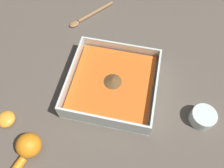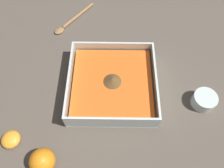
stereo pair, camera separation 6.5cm
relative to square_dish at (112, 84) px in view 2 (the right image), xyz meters
name	(u,v)px [view 2 (the right image)]	position (x,y,z in m)	size (l,w,h in m)	color
ground_plane	(124,95)	(0.04, -0.02, -0.02)	(4.00, 4.00, 0.00)	brown
square_dish	(112,84)	(0.00, 0.00, 0.00)	(0.26, 0.26, 0.07)	silver
spice_bowl	(204,100)	(0.27, -0.05, 0.00)	(0.07, 0.07, 0.04)	silver
lemon_squeezer	(40,168)	(-0.18, -0.24, 0.01)	(0.09, 0.18, 0.07)	orange
lemon_half	(11,139)	(-0.27, -0.17, -0.01)	(0.05, 0.05, 0.03)	orange
wooden_spoon	(72,20)	(-0.16, 0.29, -0.02)	(0.14, 0.17, 0.01)	olive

